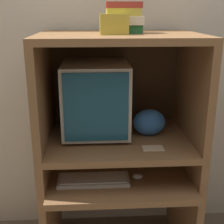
# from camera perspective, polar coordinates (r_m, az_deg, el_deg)

# --- Properties ---
(wall_back) EXTENTS (6.00, 0.06, 2.60)m
(wall_back) POSITION_cam_1_polar(r_m,az_deg,el_deg) (2.08, 0.49, 12.08)
(wall_back) COLOR beige
(wall_back) RESTS_ON ground_plane
(desk_base) EXTENTS (0.88, 0.68, 0.61)m
(desk_base) POSITION_cam_1_polar(r_m,az_deg,el_deg) (2.00, 1.24, -16.19)
(desk_base) COLOR brown
(desk_base) RESTS_ON ground_plane
(desk_monitor_shelf) EXTENTS (0.88, 0.62, 0.20)m
(desk_monitor_shelf) POSITION_cam_1_polar(r_m,az_deg,el_deg) (1.86, 1.21, -5.94)
(desk_monitor_shelf) COLOR brown
(desk_monitor_shelf) RESTS_ON desk_base
(hutch_upper) EXTENTS (0.88, 0.62, 0.59)m
(hutch_upper) POSITION_cam_1_polar(r_m,az_deg,el_deg) (1.76, 1.22, 7.64)
(hutch_upper) COLOR brown
(hutch_upper) RESTS_ON desk_monitor_shelf
(crt_monitor) EXTENTS (0.38, 0.42, 0.43)m
(crt_monitor) POSITION_cam_1_polar(r_m,az_deg,el_deg) (1.83, -2.99, 2.59)
(crt_monitor) COLOR beige
(crt_monitor) RESTS_ON desk_monitor_shelf
(keyboard) EXTENTS (0.39, 0.15, 0.03)m
(keyboard) POSITION_cam_1_polar(r_m,az_deg,el_deg) (1.78, -3.40, -12.25)
(keyboard) COLOR beige
(keyboard) RESTS_ON desk_base
(mouse) EXTENTS (0.06, 0.04, 0.03)m
(mouse) POSITION_cam_1_polar(r_m,az_deg,el_deg) (1.81, 4.68, -11.67)
(mouse) COLOR #B7B7B7
(mouse) RESTS_ON desk_base
(snack_bag) EXTENTS (0.19, 0.14, 0.16)m
(snack_bag) POSITION_cam_1_polar(r_m,az_deg,el_deg) (1.86, 6.81, -1.88)
(snack_bag) COLOR #336BB7
(snack_bag) RESTS_ON desk_monitor_shelf
(book_stack) EXTENTS (0.20, 0.17, 0.16)m
(book_stack) POSITION_cam_1_polar(r_m,az_deg,el_deg) (1.73, 2.10, 16.74)
(book_stack) COLOR #236638
(book_stack) RESTS_ON hutch_upper
(paper_card) EXTENTS (0.11, 0.07, 0.00)m
(paper_card) POSITION_cam_1_polar(r_m,az_deg,el_deg) (1.70, 7.52, -6.58)
(paper_card) COLOR #CCB28C
(paper_card) RESTS_ON desk_monitor_shelf
(storage_box) EXTENTS (0.14, 0.12, 0.10)m
(storage_box) POSITION_cam_1_polar(r_m,az_deg,el_deg) (1.64, 0.36, 15.76)
(storage_box) COLOR gold
(storage_box) RESTS_ON hutch_upper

